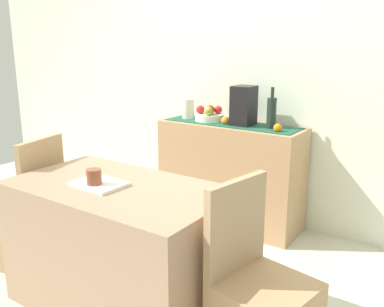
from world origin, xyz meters
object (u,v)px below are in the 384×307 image
sideboard_console (230,174)px  fruit_bowl (209,117)px  ceramic_vase (188,109)px  open_book (99,184)px  dining_table (120,247)px  coffee_maker (244,106)px  wine_bottle (271,113)px  chair_near_window (28,226)px  coffee_cup (94,178)px

sideboard_console → fruit_bowl: bearing=180.0°
ceramic_vase → open_book: size_ratio=0.62×
ceramic_vase → dining_table: (0.50, -1.39, -0.57)m
sideboard_console → coffee_maker: size_ratio=3.81×
ceramic_vase → dining_table: bearing=-70.1°
wine_bottle → chair_near_window: (-1.15, -1.39, -0.72)m
ceramic_vase → wine_bottle: bearing=0.0°
fruit_bowl → chair_near_window: bearing=-113.3°
fruit_bowl → coffee_cup: 1.50m
fruit_bowl → dining_table: size_ratio=0.19×
coffee_cup → chair_near_window: size_ratio=0.11×
wine_bottle → dining_table: size_ratio=0.26×
sideboard_console → coffee_maker: 0.60m
wine_bottle → chair_near_window: 1.94m
sideboard_console → fruit_bowl: (-0.21, 0.00, 0.46)m
coffee_maker → ceramic_vase: size_ratio=1.82×
coffee_maker → dining_table: coffee_maker is taller
sideboard_console → coffee_maker: coffee_maker is taller
ceramic_vase → open_book: (0.42, -1.45, -0.19)m
ceramic_vase → open_book: bearing=-73.7°
coffee_maker → dining_table: (-0.03, -1.39, -0.64)m
coffee_maker → coffee_cup: coffee_maker is taller
chair_near_window → fruit_bowl: bearing=66.7°
ceramic_vase → dining_table: 1.59m
coffee_maker → chair_near_window: (-0.91, -1.39, -0.75)m
coffee_maker → ceramic_vase: coffee_maker is taller
dining_table → coffee_cup: coffee_cup is taller
fruit_bowl → dining_table: fruit_bowl is taller
wine_bottle → ceramic_vase: bearing=-180.0°
sideboard_console → coffee_cup: 1.53m
fruit_bowl → chair_near_window: size_ratio=0.27×
ceramic_vase → coffee_cup: bearing=-74.1°
wine_bottle → sideboard_console: bearing=-180.0°
fruit_bowl → ceramic_vase: ceramic_vase is taller
fruit_bowl → ceramic_vase: size_ratio=1.39×
sideboard_console → ceramic_vase: size_ratio=6.92×
ceramic_vase → chair_near_window: size_ratio=0.19×
open_book → chair_near_window: chair_near_window is taller
wine_bottle → dining_table: bearing=-101.0°
coffee_maker → open_book: size_ratio=1.12×
open_book → chair_near_window: 0.94m
coffee_cup → sideboard_console: bearing=89.8°
wine_bottle → chair_near_window: bearing=-129.8°
dining_table → chair_near_window: bearing=179.8°
coffee_maker → chair_near_window: 1.82m
dining_table → chair_near_window: size_ratio=1.37×
open_book → chair_near_window: (-0.80, 0.06, -0.48)m
sideboard_console → ceramic_vase: ceramic_vase is taller
ceramic_vase → dining_table: size_ratio=0.14×
wine_bottle → ceramic_vase: wine_bottle is taller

